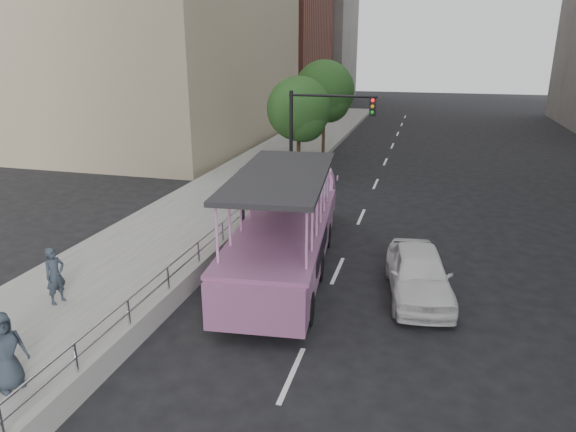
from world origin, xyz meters
name	(u,v)px	position (x,y,z in m)	size (l,w,h in m)	color
ground	(275,325)	(0.00, 0.00, 0.00)	(160.00, 160.00, 0.00)	black
sidewalk	(220,202)	(-5.75, 10.00, 0.15)	(5.50, 80.00, 0.30)	#A4A39E
kerb_wall	(199,268)	(-3.12, 2.00, 0.48)	(0.24, 30.00, 0.36)	gray
guardrail	(198,248)	(-3.12, 2.00, 1.14)	(0.07, 22.00, 0.71)	silver
duck_boat	(289,227)	(-0.77, 4.26, 1.31)	(3.70, 10.87, 3.54)	black
car	(419,273)	(3.64, 2.81, 0.74)	(1.75, 4.35, 1.48)	white
pedestrian_near	(55,276)	(-6.10, -0.88, 1.12)	(0.60, 0.39, 1.64)	#28313B
pedestrian_far	(5,351)	(-4.50, -4.40, 1.17)	(0.86, 0.56, 1.75)	#28313B
parking_sign	(243,196)	(-3.00, 5.85, 1.81)	(0.08, 0.66, 2.91)	black
traffic_signal	(315,127)	(-1.70, 12.50, 3.50)	(4.20, 0.32, 5.20)	black
street_tree_near	(300,111)	(-3.30, 15.93, 3.82)	(3.52, 3.52, 5.72)	#332517
street_tree_far	(325,94)	(-3.10, 21.93, 4.31)	(3.97, 3.97, 6.45)	#332517
midrise_stone_b	(296,27)	(-16.00, 64.00, 10.00)	(16.00, 14.00, 20.00)	gray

